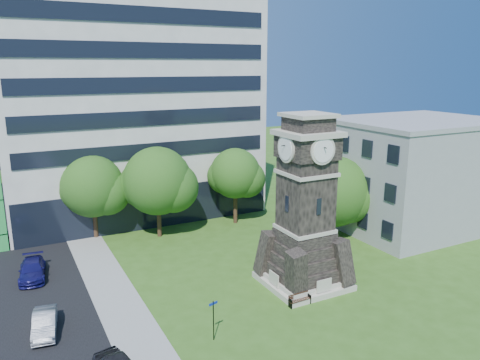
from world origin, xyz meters
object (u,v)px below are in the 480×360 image
car_street_mid (45,323)px  car_east_lot (399,238)px  park_bench (299,299)px  street_sign (213,316)px  car_street_north (32,270)px  clock_tower (305,214)px

car_street_mid → car_east_lot: bearing=9.7°
car_street_mid → park_bench: bearing=-7.1°
park_bench → street_sign: (-6.63, -1.08, 1.09)m
car_street_north → park_bench: (15.21, -12.42, -0.20)m
car_street_mid → street_sign: size_ratio=1.50×
car_street_mid → car_street_north: car_street_north is taller
clock_tower → car_street_mid: bearing=174.4°
car_street_mid → car_east_lot: 28.97m
car_street_mid → street_sign: bearing=-23.5°
car_east_lot → park_bench: car_east_lot is taller
car_east_lot → street_sign: size_ratio=1.82×
car_street_north → car_east_lot: size_ratio=0.98×
clock_tower → car_east_lot: size_ratio=2.76×
car_east_lot → park_bench: bearing=88.3°
street_sign → car_east_lot: bearing=2.2°
car_east_lot → car_street_mid: bearing=70.2°
clock_tower → car_east_lot: 12.94m
car_street_mid → car_street_north: 8.25m
clock_tower → street_sign: bearing=-157.5°
park_bench → car_street_north: bearing=139.6°
park_bench → street_sign: size_ratio=0.65×
clock_tower → park_bench: clock_tower is taller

